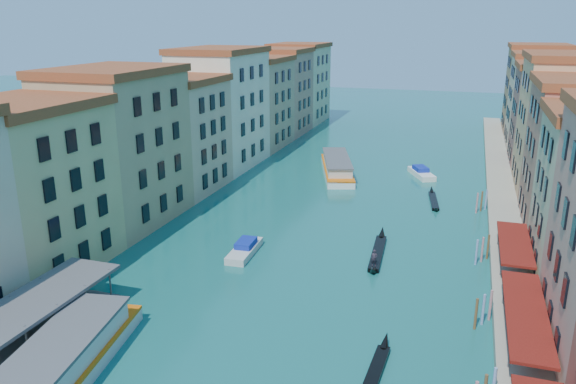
{
  "coord_description": "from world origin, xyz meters",
  "views": [
    {
      "loc": [
        16.45,
        -20.59,
        25.44
      ],
      "look_at": [
        -3.09,
        39.41,
        6.11
      ],
      "focal_mm": 35.0,
      "sensor_mm": 36.0,
      "label": 1
    }
  ],
  "objects_px": {
    "gondola_right": "(373,377)",
    "gondola_fore": "(378,252)",
    "vaporetto_far": "(337,166)",
    "vaporetto_stop": "(37,324)",
    "vaporetto_near": "(50,375)"
  },
  "relations": [
    {
      "from": "vaporetto_near",
      "to": "gondola_fore",
      "type": "bearing_deg",
      "value": 50.45
    },
    {
      "from": "vaporetto_near",
      "to": "gondola_right",
      "type": "height_order",
      "value": "vaporetto_near"
    },
    {
      "from": "vaporetto_stop",
      "to": "vaporetto_near",
      "type": "relative_size",
      "value": 0.74
    },
    {
      "from": "vaporetto_far",
      "to": "gondola_right",
      "type": "height_order",
      "value": "vaporetto_far"
    },
    {
      "from": "vaporetto_far",
      "to": "gondola_right",
      "type": "bearing_deg",
      "value": -91.79
    },
    {
      "from": "vaporetto_near",
      "to": "vaporetto_far",
      "type": "xyz_separation_m",
      "value": [
        5.53,
        64.89,
        -0.14
      ]
    },
    {
      "from": "vaporetto_far",
      "to": "gondola_right",
      "type": "distance_m",
      "value": 58.78
    },
    {
      "from": "vaporetto_near",
      "to": "vaporetto_far",
      "type": "height_order",
      "value": "vaporetto_near"
    },
    {
      "from": "vaporetto_far",
      "to": "gondola_fore",
      "type": "relative_size",
      "value": 1.54
    },
    {
      "from": "gondola_fore",
      "to": "gondola_right",
      "type": "height_order",
      "value": "gondola_fore"
    },
    {
      "from": "gondola_right",
      "to": "gondola_fore",
      "type": "bearing_deg",
      "value": 100.82
    },
    {
      "from": "vaporetto_near",
      "to": "vaporetto_stop",
      "type": "bearing_deg",
      "value": 127.52
    },
    {
      "from": "vaporetto_stop",
      "to": "vaporetto_far",
      "type": "distance_m",
      "value": 60.58
    },
    {
      "from": "gondola_fore",
      "to": "gondola_right",
      "type": "bearing_deg",
      "value": -85.37
    },
    {
      "from": "vaporetto_stop",
      "to": "gondola_right",
      "type": "distance_m",
      "value": 27.59
    }
  ]
}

